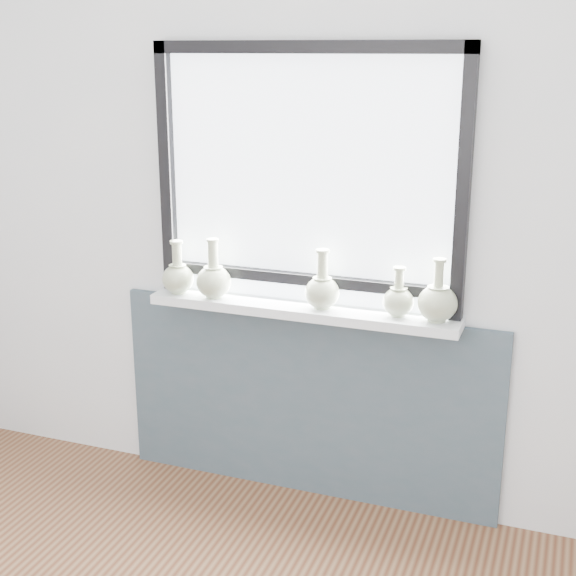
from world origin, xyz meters
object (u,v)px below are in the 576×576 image
(windowsill, at_px, (301,310))
(vase_b, at_px, (214,279))
(vase_a, at_px, (178,276))
(vase_d, at_px, (398,300))
(vase_e, at_px, (437,301))
(vase_c, at_px, (322,290))

(windowsill, relative_size, vase_b, 5.15)
(vase_a, relative_size, vase_d, 1.16)
(windowsill, relative_size, vase_d, 6.59)
(vase_b, relative_size, vase_e, 1.02)
(vase_a, bearing_deg, windowsill, 1.84)
(windowsill, xyz_separation_m, vase_a, (-0.56, -0.02, 0.09))
(vase_e, bearing_deg, vase_d, 176.44)
(vase_c, bearing_deg, vase_d, 2.04)
(vase_b, bearing_deg, vase_e, 1.19)
(vase_d, bearing_deg, vase_c, -177.96)
(vase_b, height_order, vase_c, vase_b)
(vase_c, bearing_deg, vase_a, -178.86)
(windowsill, bearing_deg, vase_e, -0.37)
(vase_d, bearing_deg, vase_b, -177.87)
(windowsill, xyz_separation_m, vase_d, (0.40, 0.01, 0.09))
(vase_a, height_order, vase_d, vase_a)
(vase_a, height_order, vase_b, vase_b)
(vase_b, height_order, vase_e, vase_b)
(windowsill, relative_size, vase_c, 5.35)
(vase_d, bearing_deg, vase_a, -178.57)
(vase_d, bearing_deg, windowsill, -179.14)
(windowsill, relative_size, vase_e, 5.26)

